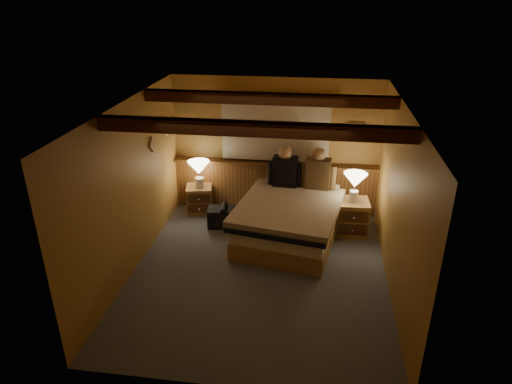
% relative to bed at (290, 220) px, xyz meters
% --- Properties ---
extents(floor, '(4.20, 4.20, 0.00)m').
position_rel_bed_xyz_m(floor, '(-0.35, -1.01, -0.35)').
color(floor, '#535762').
rests_on(floor, ground).
extents(ceiling, '(4.20, 4.20, 0.00)m').
position_rel_bed_xyz_m(ceiling, '(-0.35, -1.01, 2.05)').
color(ceiling, '#C08D48').
rests_on(ceiling, wall_back).
extents(wall_back, '(3.60, 0.00, 3.60)m').
position_rel_bed_xyz_m(wall_back, '(-0.35, 1.09, 0.85)').
color(wall_back, '#B98842').
rests_on(wall_back, floor).
extents(wall_left, '(0.00, 4.20, 4.20)m').
position_rel_bed_xyz_m(wall_left, '(-2.15, -1.01, 0.85)').
color(wall_left, '#B98842').
rests_on(wall_left, floor).
extents(wall_right, '(0.00, 4.20, 4.20)m').
position_rel_bed_xyz_m(wall_right, '(1.45, -1.01, 0.85)').
color(wall_right, '#B98842').
rests_on(wall_right, floor).
extents(wall_front, '(3.60, 0.00, 3.60)m').
position_rel_bed_xyz_m(wall_front, '(-0.35, -3.11, 0.85)').
color(wall_front, '#B98842').
rests_on(wall_front, floor).
extents(wainscot, '(3.60, 0.23, 0.94)m').
position_rel_bed_xyz_m(wainscot, '(-0.35, 1.03, 0.14)').
color(wainscot, brown).
rests_on(wainscot, wall_back).
extents(curtain_window, '(2.18, 0.09, 1.11)m').
position_rel_bed_xyz_m(curtain_window, '(-0.35, 1.02, 1.18)').
color(curtain_window, '#4D2913').
rests_on(curtain_window, wall_back).
extents(ceiling_beams, '(3.60, 1.65, 0.16)m').
position_rel_bed_xyz_m(ceiling_beams, '(-0.35, -0.86, 1.96)').
color(ceiling_beams, '#4D2913').
rests_on(ceiling_beams, ceiling).
extents(coat_rail, '(0.05, 0.55, 0.24)m').
position_rel_bed_xyz_m(coat_rail, '(-2.07, 0.57, 1.32)').
color(coat_rail, silver).
rests_on(coat_rail, wall_left).
extents(framed_print, '(0.30, 0.04, 0.25)m').
position_rel_bed_xyz_m(framed_print, '(1.00, 1.07, 1.20)').
color(framed_print, '#A57D52').
rests_on(framed_print, wall_back).
extents(bed, '(1.80, 2.17, 0.66)m').
position_rel_bed_xyz_m(bed, '(0.00, 0.00, 0.00)').
color(bed, '#AB8749').
rests_on(bed, floor).
extents(nightstand_left, '(0.52, 0.48, 0.49)m').
position_rel_bed_xyz_m(nightstand_left, '(-1.69, 0.77, -0.10)').
color(nightstand_left, '#AB8749').
rests_on(nightstand_left, floor).
extents(nightstand_right, '(0.55, 0.50, 0.58)m').
position_rel_bed_xyz_m(nightstand_right, '(1.00, 0.35, -0.06)').
color(nightstand_right, '#AB8749').
rests_on(nightstand_right, floor).
extents(lamp_left, '(0.38, 0.38, 0.50)m').
position_rel_bed_xyz_m(lamp_left, '(-1.66, 0.73, 0.49)').
color(lamp_left, silver).
rests_on(lamp_left, nightstand_left).
extents(lamp_right, '(0.37, 0.37, 0.49)m').
position_rel_bed_xyz_m(lamp_right, '(1.00, 0.35, 0.57)').
color(lamp_right, silver).
rests_on(lamp_right, nightstand_right).
extents(person_left, '(0.60, 0.26, 0.72)m').
position_rel_bed_xyz_m(person_left, '(-0.14, 0.65, 0.61)').
color(person_left, black).
rests_on(person_left, bed).
extents(person_right, '(0.60, 0.28, 0.73)m').
position_rel_bed_xyz_m(person_right, '(0.41, 0.63, 0.61)').
color(person_right, '#4E381F').
rests_on(person_right, bed).
extents(duffel_bag, '(0.57, 0.39, 0.39)m').
position_rel_bed_xyz_m(duffel_bag, '(-1.14, 0.29, -0.18)').
color(duffel_bag, black).
rests_on(duffel_bag, floor).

